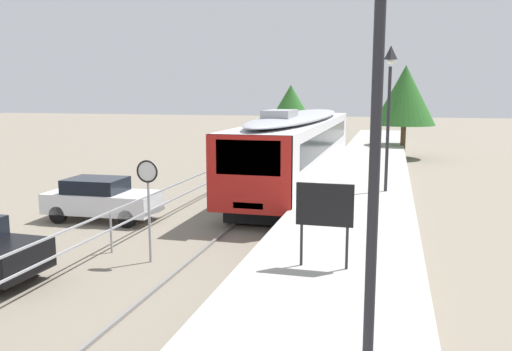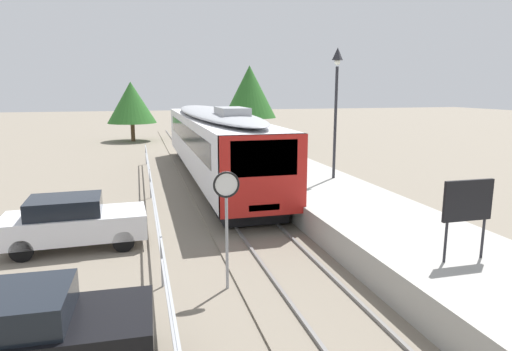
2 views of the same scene
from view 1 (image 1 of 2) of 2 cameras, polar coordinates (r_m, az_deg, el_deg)
The scene contains 12 objects.
ground_plane at distance 24.44m, azimuth -3.09°, elevation -1.67°, with size 160.00×160.00×0.00m, color slate.
track_rails at distance 23.70m, azimuth 3.83°, elevation -1.93°, with size 3.20×60.00×0.14m.
commuter_train at distance 25.61m, azimuth 4.85°, elevation 3.65°, with size 2.82×19.16×3.74m.
station_platform at distance 23.24m, azimuth 11.73°, elevation -1.28°, with size 3.90×60.00×0.90m, color #A8A59E.
platform_lamp_near_end at distance 5.60m, azimuth 13.23°, elevation 9.60°, with size 0.34×0.34×5.35m.
platform_lamp_mid_platform at distance 19.75m, azimuth 14.48°, elevation 9.00°, with size 0.34×0.34×5.35m.
platform_notice_board at distance 10.89m, azimuth 7.58°, elevation -3.54°, with size 1.20×0.08×1.80m.
speed_limit_sign at distance 14.03m, azimuth -11.83°, elevation -1.07°, with size 0.61×0.10×2.81m.
carpark_fence at distance 15.41m, azimuth -15.73°, elevation -4.94°, with size 0.06×36.06×1.25m.
parked_hatchback_white at distance 19.46m, azimuth -16.67°, elevation -2.45°, with size 4.06×1.89×1.53m.
tree_behind_carpark at distance 44.94m, azimuth 3.85°, elevation 7.63°, with size 4.30×4.30×5.26m.
tree_behind_station_far at distance 37.98m, azimuth 16.09°, elevation 8.47°, with size 4.29×4.29×6.48m.
Camera 1 is at (4.40, -0.85, 4.55)m, focal length 36.31 mm.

